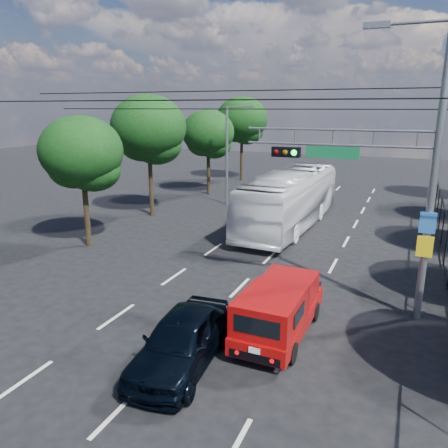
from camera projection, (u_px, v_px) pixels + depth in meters
The scene contains 13 objects.
ground at pixel (117, 412), 10.34m from camera, with size 120.00×120.00×0.00m, color black.
lane_markings at pixel (282, 245), 22.75m from camera, with size 6.12×38.00×0.01m.
signal_mast at pixel (394, 163), 14.05m from camera, with size 6.43×0.39×9.50m.
streetlight_left at pixel (229, 151), 31.25m from camera, with size 2.09×0.22×7.08m.
utility_wires at pixel (250, 100), 16.30m from camera, with size 22.00×5.04×0.74m.
tree_left_b at pixel (83, 157), 21.55m from camera, with size 4.08×4.08×6.63m.
tree_left_c at pixel (149, 133), 27.78m from camera, with size 4.80×4.80×7.80m.
tree_left_d at pixel (208, 136), 34.90m from camera, with size 4.20×4.20×6.83m.
tree_left_e at pixel (242, 123), 41.86m from camera, with size 4.92×4.92×7.99m.
red_pickup at pixel (279, 308), 13.54m from camera, with size 1.84×4.80×1.77m.
navy_hatchback at pixel (182, 340), 12.03m from camera, with size 1.81×4.51×1.54m, color black.
white_bus at pixel (290, 199), 25.94m from camera, with size 2.81×11.99×3.34m, color silver.
white_van at pixel (253, 212), 27.34m from camera, with size 1.35×3.87×1.28m, color silver.
Camera 1 is at (5.83, -7.10, 6.98)m, focal length 35.00 mm.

